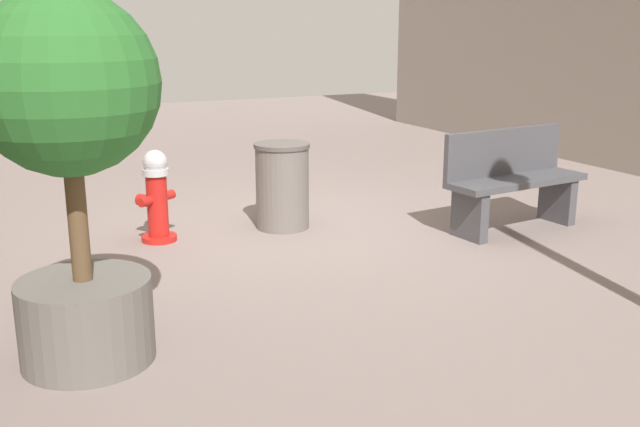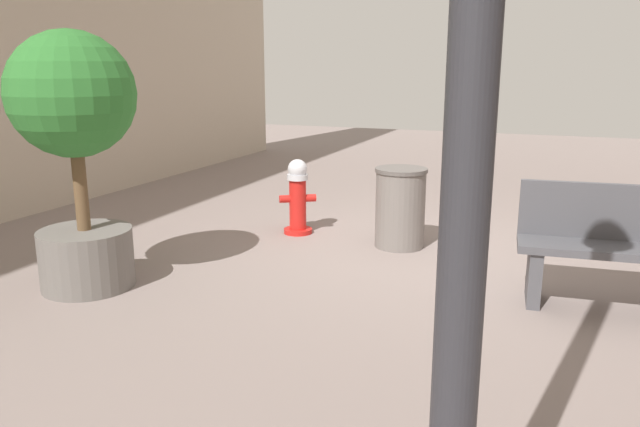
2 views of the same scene
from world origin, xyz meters
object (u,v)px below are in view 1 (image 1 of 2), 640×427
object	(u,v)px
fire_hydrant	(156,196)
planter_tree	(71,140)
bench_near	(512,179)
trash_bin	(282,186)

from	to	relation	value
fire_hydrant	planter_tree	xyz separation A→B (m)	(0.96, 2.23, 0.89)
bench_near	trash_bin	distance (m)	2.19
fire_hydrant	bench_near	distance (m)	3.32
fire_hydrant	planter_tree	distance (m)	2.59
bench_near	planter_tree	world-z (taller)	planter_tree
fire_hydrant	planter_tree	world-z (taller)	planter_tree
fire_hydrant	bench_near	xyz separation A→B (m)	(-3.14, 1.07, 0.07)
bench_near	planter_tree	distance (m)	4.34
trash_bin	fire_hydrant	bearing A→B (deg)	-4.25
fire_hydrant	bench_near	bearing A→B (deg)	161.17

